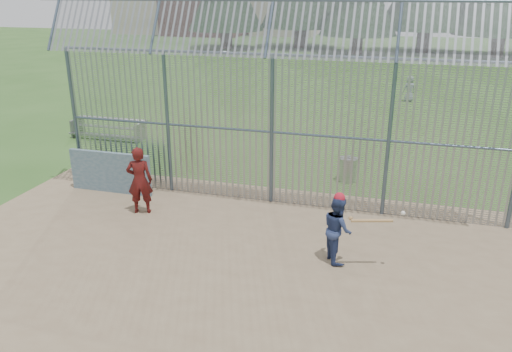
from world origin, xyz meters
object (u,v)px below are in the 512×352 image
(onlooker, at_px, (140,180))
(batter, at_px, (337,229))
(dugout_wall, at_px, (110,172))
(bleacher, at_px, (108,128))
(trash_can, at_px, (348,169))

(onlooker, bearing_deg, batter, 149.32)
(dugout_wall, relative_size, bleacher, 0.83)
(batter, bearing_deg, onlooker, 51.77)
(onlooker, relative_size, trash_can, 2.18)
(onlooker, bearing_deg, dugout_wall, -53.33)
(dugout_wall, distance_m, onlooker, 1.86)
(batter, height_order, bleacher, batter)
(dugout_wall, bearing_deg, bleacher, 122.33)
(dugout_wall, distance_m, trash_can, 7.05)
(trash_can, bearing_deg, batter, -86.62)
(batter, bearing_deg, dugout_wall, 46.05)
(batter, relative_size, bleacher, 0.49)
(dugout_wall, height_order, bleacher, dugout_wall)
(batter, height_order, trash_can, batter)
(dugout_wall, height_order, trash_can, dugout_wall)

